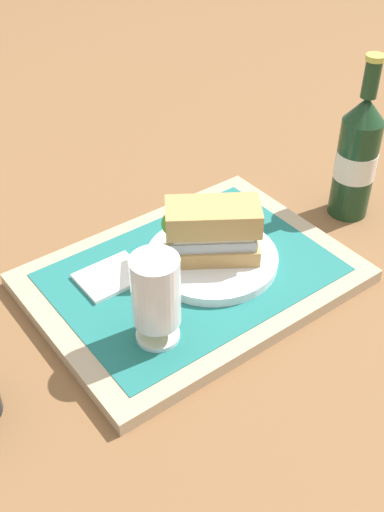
{
  "coord_description": "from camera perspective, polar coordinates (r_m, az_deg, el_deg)",
  "views": [
    {
      "loc": [
        0.41,
        0.54,
        0.6
      ],
      "look_at": [
        0.0,
        0.0,
        0.05
      ],
      "focal_mm": 44.06,
      "sensor_mm": 36.0,
      "label": 1
    }
  ],
  "objects": [
    {
      "name": "beer_glass",
      "position": [
        0.75,
        -3.29,
        -3.55
      ],
      "size": [
        0.06,
        0.06,
        0.12
      ],
      "color": "silver",
      "rests_on": "placemat"
    },
    {
      "name": "ground_plane",
      "position": [
        0.9,
        0.0,
        -2.47
      ],
      "size": [
        3.0,
        3.0,
        0.0
      ],
      "primitive_type": "plane",
      "color": "brown"
    },
    {
      "name": "sandwich",
      "position": [
        0.87,
        1.49,
        2.46
      ],
      "size": [
        0.14,
        0.13,
        0.08
      ],
      "rotation": [
        0.0,
        0.0,
        -0.59
      ],
      "color": "tan",
      "rests_on": "plate"
    },
    {
      "name": "plate",
      "position": [
        0.9,
        1.65,
        -0.09
      ],
      "size": [
        0.19,
        0.19,
        0.01
      ],
      "primitive_type": "cylinder",
      "color": "white",
      "rests_on": "placemat"
    },
    {
      "name": "tray",
      "position": [
        0.9,
        0.0,
        -1.99
      ],
      "size": [
        0.44,
        0.32,
        0.02
      ],
      "primitive_type": "cube",
      "color": "tan",
      "rests_on": "ground_plane"
    },
    {
      "name": "napkin_folded",
      "position": [
        0.88,
        -7.35,
        -1.85
      ],
      "size": [
        0.09,
        0.07,
        0.01
      ],
      "primitive_type": "cube",
      "color": "white",
      "rests_on": "placemat"
    },
    {
      "name": "second_bottle",
      "position": [
        1.02,
        14.74,
        8.74
      ],
      "size": [
        0.07,
        0.07,
        0.27
      ],
      "color": "#19381E",
      "rests_on": "ground_plane"
    },
    {
      "name": "placemat",
      "position": [
        0.89,
        0.0,
        -1.47
      ],
      "size": [
        0.38,
        0.27,
        0.0
      ],
      "primitive_type": "cube",
      "color": "#1E6B66",
      "rests_on": "tray"
    }
  ]
}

